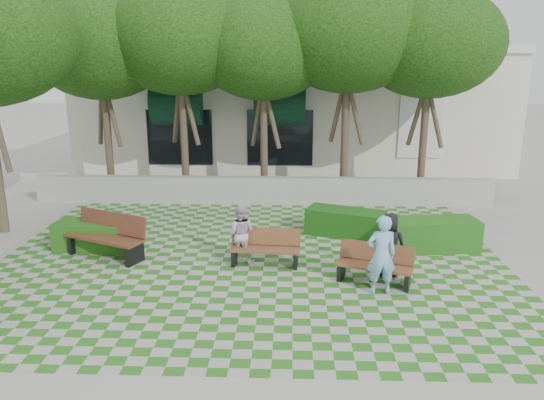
{
  "coord_description": "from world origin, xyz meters",
  "views": [
    {
      "loc": [
        0.94,
        -10.72,
        4.72
      ],
      "look_at": [
        0.5,
        1.5,
        1.4
      ],
      "focal_mm": 35.0,
      "sensor_mm": 36.0,
      "label": 1
    }
  ],
  "objects_px": {
    "hedge_east": "(433,234)",
    "bench_east": "(375,265)",
    "bench_mid": "(265,248)",
    "person_blue": "(381,255)",
    "person_dark": "(389,245)",
    "hedge_west": "(96,235)",
    "bench_west": "(107,236)",
    "hedge_midright": "(345,223)",
    "person_white": "(241,233)"
  },
  "relations": [
    {
      "from": "hedge_east",
      "to": "bench_east",
      "type": "bearing_deg",
      "value": -129.74
    },
    {
      "from": "bench_mid",
      "to": "person_blue",
      "type": "xyz_separation_m",
      "value": [
        2.42,
        -1.48,
        0.43
      ]
    },
    {
      "from": "bench_mid",
      "to": "person_dark",
      "type": "bearing_deg",
      "value": -6.75
    },
    {
      "from": "bench_east",
      "to": "hedge_west",
      "type": "xyz_separation_m",
      "value": [
        -6.72,
        1.84,
        -0.05
      ]
    },
    {
      "from": "hedge_west",
      "to": "bench_west",
      "type": "bearing_deg",
      "value": -48.12
    },
    {
      "from": "hedge_east",
      "to": "person_blue",
      "type": "xyz_separation_m",
      "value": [
        -1.74,
        -2.67,
        0.45
      ]
    },
    {
      "from": "hedge_east",
      "to": "hedge_midright",
      "type": "height_order",
      "value": "hedge_east"
    },
    {
      "from": "bench_mid",
      "to": "person_white",
      "type": "relative_size",
      "value": 1.17
    },
    {
      "from": "bench_mid",
      "to": "hedge_west",
      "type": "xyz_separation_m",
      "value": [
        -4.32,
        0.9,
        -0.05
      ]
    },
    {
      "from": "person_blue",
      "to": "person_dark",
      "type": "relative_size",
      "value": 1.17
    },
    {
      "from": "bench_west",
      "to": "hedge_east",
      "type": "bearing_deg",
      "value": 30.44
    },
    {
      "from": "hedge_west",
      "to": "person_white",
      "type": "height_order",
      "value": "person_white"
    },
    {
      "from": "hedge_midright",
      "to": "person_white",
      "type": "distance_m",
      "value": 3.34
    },
    {
      "from": "bench_west",
      "to": "person_dark",
      "type": "height_order",
      "value": "person_dark"
    },
    {
      "from": "bench_mid",
      "to": "person_white",
      "type": "bearing_deg",
      "value": 167.4
    },
    {
      "from": "hedge_west",
      "to": "person_blue",
      "type": "height_order",
      "value": "person_blue"
    },
    {
      "from": "bench_west",
      "to": "hedge_west",
      "type": "bearing_deg",
      "value": 156.54
    },
    {
      "from": "bench_mid",
      "to": "hedge_east",
      "type": "xyz_separation_m",
      "value": [
        4.17,
        1.19,
        -0.02
      ]
    },
    {
      "from": "bench_east",
      "to": "bench_west",
      "type": "xyz_separation_m",
      "value": [
        -6.25,
        1.32,
        0.11
      ]
    },
    {
      "from": "hedge_west",
      "to": "person_blue",
      "type": "xyz_separation_m",
      "value": [
        6.75,
        -2.38,
        0.49
      ]
    },
    {
      "from": "hedge_midright",
      "to": "person_blue",
      "type": "height_order",
      "value": "person_blue"
    },
    {
      "from": "person_blue",
      "to": "bench_west",
      "type": "bearing_deg",
      "value": -22.88
    },
    {
      "from": "bench_mid",
      "to": "hedge_east",
      "type": "bearing_deg",
      "value": 20.37
    },
    {
      "from": "bench_west",
      "to": "person_blue",
      "type": "distance_m",
      "value": 6.56
    },
    {
      "from": "hedge_midright",
      "to": "bench_west",
      "type": "bearing_deg",
      "value": -163.1
    },
    {
      "from": "bench_mid",
      "to": "hedge_east",
      "type": "distance_m",
      "value": 4.33
    },
    {
      "from": "person_dark",
      "to": "hedge_midright",
      "type": "bearing_deg",
      "value": -57.51
    },
    {
      "from": "bench_east",
      "to": "person_blue",
      "type": "xyz_separation_m",
      "value": [
        0.03,
        -0.54,
        0.43
      ]
    },
    {
      "from": "bench_west",
      "to": "person_dark",
      "type": "xyz_separation_m",
      "value": [
        6.61,
        -0.92,
        0.21
      ]
    },
    {
      "from": "bench_west",
      "to": "hedge_west",
      "type": "xyz_separation_m",
      "value": [
        -0.47,
        0.52,
        -0.16
      ]
    },
    {
      "from": "hedge_east",
      "to": "person_dark",
      "type": "bearing_deg",
      "value": -129.06
    },
    {
      "from": "bench_west",
      "to": "hedge_east",
      "type": "height_order",
      "value": "bench_west"
    },
    {
      "from": "bench_east",
      "to": "person_blue",
      "type": "relative_size",
      "value": 1.0
    },
    {
      "from": "person_dark",
      "to": "hedge_west",
      "type": "bearing_deg",
      "value": 6.73
    },
    {
      "from": "hedge_midright",
      "to": "hedge_west",
      "type": "xyz_separation_m",
      "value": [
        -6.39,
        -1.28,
        -0.01
      ]
    },
    {
      "from": "hedge_east",
      "to": "hedge_west",
      "type": "relative_size",
      "value": 1.1
    },
    {
      "from": "hedge_west",
      "to": "hedge_east",
      "type": "bearing_deg",
      "value": 1.97
    },
    {
      "from": "bench_west",
      "to": "hedge_west",
      "type": "height_order",
      "value": "bench_west"
    },
    {
      "from": "bench_east",
      "to": "hedge_west",
      "type": "height_order",
      "value": "bench_east"
    },
    {
      "from": "hedge_midright",
      "to": "person_blue",
      "type": "bearing_deg",
      "value": -84.43
    },
    {
      "from": "hedge_midright",
      "to": "person_blue",
      "type": "xyz_separation_m",
      "value": [
        0.36,
        -3.66,
        0.48
      ]
    },
    {
      "from": "hedge_east",
      "to": "hedge_midright",
      "type": "relative_size",
      "value": 1.08
    },
    {
      "from": "bench_west",
      "to": "hedge_midright",
      "type": "relative_size",
      "value": 1.03
    },
    {
      "from": "hedge_east",
      "to": "hedge_west",
      "type": "height_order",
      "value": "hedge_east"
    },
    {
      "from": "bench_east",
      "to": "person_dark",
      "type": "distance_m",
      "value": 0.62
    },
    {
      "from": "bench_west",
      "to": "hedge_west",
      "type": "relative_size",
      "value": 1.05
    },
    {
      "from": "person_blue",
      "to": "person_dark",
      "type": "xyz_separation_m",
      "value": [
        0.33,
        0.93,
        -0.12
      ]
    },
    {
      "from": "person_blue",
      "to": "person_white",
      "type": "bearing_deg",
      "value": -35.2
    },
    {
      "from": "person_white",
      "to": "bench_mid",
      "type": "bearing_deg",
      "value": 172.82
    },
    {
      "from": "person_dark",
      "to": "person_white",
      "type": "height_order",
      "value": "person_dark"
    }
  ]
}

